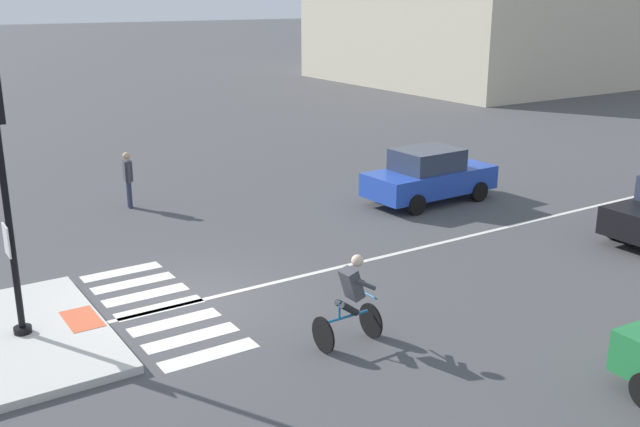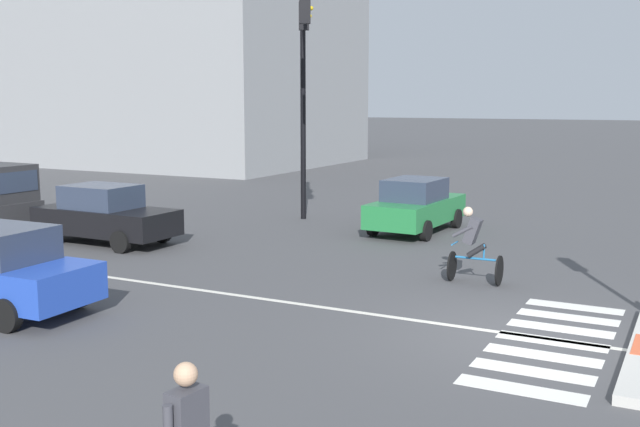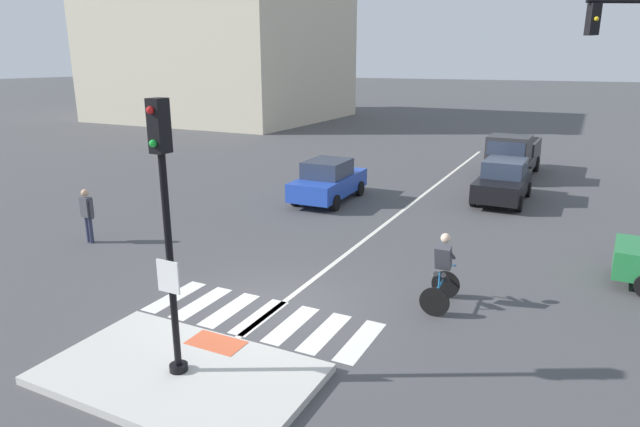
{
  "view_description": "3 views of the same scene",
  "coord_description": "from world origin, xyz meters",
  "px_view_note": "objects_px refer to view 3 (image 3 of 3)",
  "views": [
    {
      "loc": [
        13.03,
        -5.17,
        6.06
      ],
      "look_at": [
        0.83,
        2.76,
        1.65
      ],
      "focal_mm": 40.83,
      "sensor_mm": 36.0,
      "label": 1
    },
    {
      "loc": [
        -12.43,
        -2.61,
        3.97
      ],
      "look_at": [
        1.18,
        4.41,
        1.65
      ],
      "focal_mm": 42.07,
      "sensor_mm": 36.0,
      "label": 2
    },
    {
      "loc": [
        5.91,
        -9.49,
        5.37
      ],
      "look_at": [
        -0.33,
        3.04,
        1.38
      ],
      "focal_mm": 30.31,
      "sensor_mm": 36.0,
      "label": 3
    }
  ],
  "objects_px": {
    "pedestrian_at_curb_left": "(87,211)",
    "car_blue_westbound_far": "(328,181)",
    "car_black_eastbound_far": "(503,181)",
    "pickup_truck_charcoal_eastbound_distant": "(512,156)",
    "signal_pole": "(166,216)",
    "cyclist": "(442,269)"
  },
  "relations": [
    {
      "from": "pickup_truck_charcoal_eastbound_distant",
      "to": "cyclist",
      "type": "bearing_deg",
      "value": -87.89
    },
    {
      "from": "cyclist",
      "to": "car_black_eastbound_far",
      "type": "bearing_deg",
      "value": 91.18
    },
    {
      "from": "car_black_eastbound_far",
      "to": "pedestrian_at_curb_left",
      "type": "xyz_separation_m",
      "value": [
        -10.46,
        -10.8,
        0.17
      ]
    },
    {
      "from": "pedestrian_at_curb_left",
      "to": "car_blue_westbound_far",
      "type": "bearing_deg",
      "value": 61.1
    },
    {
      "from": "car_black_eastbound_far",
      "to": "pickup_truck_charcoal_eastbound_distant",
      "type": "bearing_deg",
      "value": 94.03
    },
    {
      "from": "pickup_truck_charcoal_eastbound_distant",
      "to": "cyclist",
      "type": "height_order",
      "value": "pickup_truck_charcoal_eastbound_distant"
    },
    {
      "from": "car_blue_westbound_far",
      "to": "pickup_truck_charcoal_eastbound_distant",
      "type": "relative_size",
      "value": 0.8
    },
    {
      "from": "car_black_eastbound_far",
      "to": "pickup_truck_charcoal_eastbound_distant",
      "type": "height_order",
      "value": "pickup_truck_charcoal_eastbound_distant"
    },
    {
      "from": "car_blue_westbound_far",
      "to": "pedestrian_at_curb_left",
      "type": "bearing_deg",
      "value": -118.9
    },
    {
      "from": "car_blue_westbound_far",
      "to": "cyclist",
      "type": "bearing_deg",
      "value": -49.34
    },
    {
      "from": "car_blue_westbound_far",
      "to": "cyclist",
      "type": "height_order",
      "value": "cyclist"
    },
    {
      "from": "signal_pole",
      "to": "car_blue_westbound_far",
      "type": "xyz_separation_m",
      "value": [
        -3.01,
        12.34,
        -2.15
      ]
    },
    {
      "from": "signal_pole",
      "to": "pickup_truck_charcoal_eastbound_distant",
      "type": "bearing_deg",
      "value": 82.19
    },
    {
      "from": "car_blue_westbound_far",
      "to": "signal_pole",
      "type": "bearing_deg",
      "value": -76.3
    },
    {
      "from": "car_black_eastbound_far",
      "to": "car_blue_westbound_far",
      "type": "bearing_deg",
      "value": -154.09
    },
    {
      "from": "car_blue_westbound_far",
      "to": "pedestrian_at_curb_left",
      "type": "relative_size",
      "value": 2.48
    },
    {
      "from": "signal_pole",
      "to": "car_blue_westbound_far",
      "type": "bearing_deg",
      "value": 103.7
    },
    {
      "from": "car_black_eastbound_far",
      "to": "cyclist",
      "type": "distance_m",
      "value": 10.4
    },
    {
      "from": "pickup_truck_charcoal_eastbound_distant",
      "to": "pedestrian_at_curb_left",
      "type": "relative_size",
      "value": 3.09
    },
    {
      "from": "cyclist",
      "to": "pickup_truck_charcoal_eastbound_distant",
      "type": "bearing_deg",
      "value": 92.11
    },
    {
      "from": "car_blue_westbound_far",
      "to": "pickup_truck_charcoal_eastbound_distant",
      "type": "height_order",
      "value": "pickup_truck_charcoal_eastbound_distant"
    },
    {
      "from": "car_blue_westbound_far",
      "to": "pedestrian_at_curb_left",
      "type": "distance_m",
      "value": 8.93
    }
  ]
}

